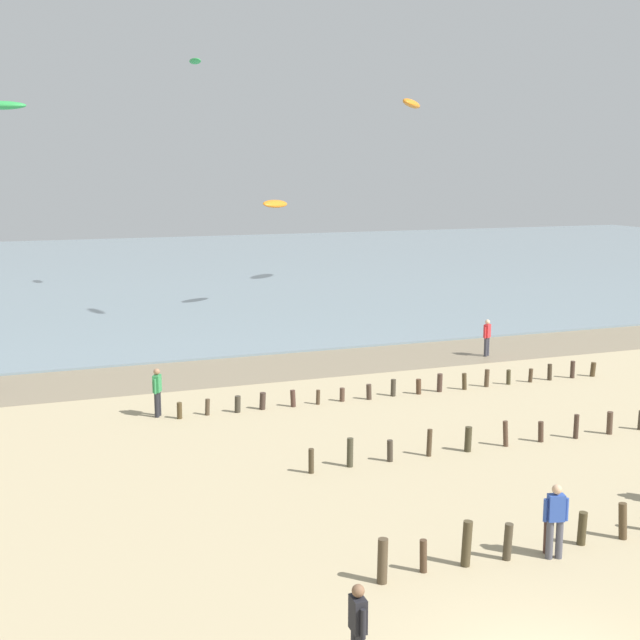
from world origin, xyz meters
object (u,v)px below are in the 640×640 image
Objects in this scene: person_mid_beach at (157,391)px; kite_aloft_7 at (195,61)px; person_nearest_camera at (555,519)px; kite_aloft_1 at (275,204)px; person_by_waterline at (487,336)px; person_right_flank at (358,629)px; kite_aloft_5 at (411,104)px.

person_mid_beach is 33.06m from kite_aloft_7.
person_nearest_camera and person_mid_beach have the same top height.
kite_aloft_1 is 1.29× the size of kite_aloft_7.
kite_aloft_1 reaches higher than person_nearest_camera.
kite_aloft_1 is at bearing 18.42° from kite_aloft_7.
kite_aloft_7 is at bearing 108.07° from person_by_waterline.
person_by_waterline is at bearing 62.50° from person_nearest_camera.
person_nearest_camera is 36.02m from kite_aloft_1.
person_right_flank is at bearing -155.60° from person_nearest_camera.
person_mid_beach is 16.77m from person_right_flank.
person_nearest_camera and person_right_flank have the same top height.
kite_aloft_1 is (-4.80, 16.73, 5.48)m from person_by_waterline.
kite_aloft_7 reaches higher than person_nearest_camera.
kite_aloft_5 is at bearing 67.67° from person_nearest_camera.
kite_aloft_5 is (12.13, 6.07, 6.67)m from kite_aloft_1.
person_mid_beach is (-6.24, 14.11, 0.00)m from person_nearest_camera.
kite_aloft_1 is at bearing 74.25° from person_right_flank.
kite_aloft_1 is at bearing -23.54° from kite_aloft_5.
person_by_waterline is (9.65, 18.54, 0.00)m from person_nearest_camera.
kite_aloft_1 reaches higher than person_by_waterline.
person_mid_beach is 0.71× the size of kite_aloft_1.
kite_aloft_5 reaches higher than person_by_waterline.
person_by_waterline is 0.51× the size of kite_aloft_5.
kite_aloft_1 is at bearing 106.03° from person_by_waterline.
person_mid_beach is at bearing -19.74° from kite_aloft_7.
kite_aloft_5 reaches higher than kite_aloft_1.
kite_aloft_5 is at bearing 80.84° from kite_aloft_7.
person_mid_beach is at bearing 91.33° from person_right_flank.
person_by_waterline is at bearing 22.05° from kite_aloft_5.
person_nearest_camera is 1.00× the size of person_right_flank.
person_by_waterline is 29.28m from kite_aloft_7.
person_right_flank is at bearing -88.67° from person_mid_beach.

